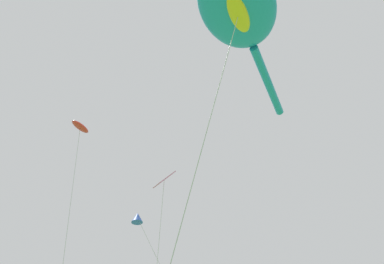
% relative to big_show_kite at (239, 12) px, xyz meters
% --- Properties ---
extents(big_show_kite, '(7.65, 6.00, 12.75)m').
position_rel_big_show_kite_xyz_m(big_show_kite, '(0.00, 0.00, 0.00)').
color(big_show_kite, '#1E8CBF').
rests_on(big_show_kite, ground).
extents(small_kite_box_yellow, '(1.38, 1.49, 12.49)m').
position_rel_big_show_kite_xyz_m(small_kite_box_yellow, '(-0.18, 9.41, -0.13)').
color(small_kite_box_yellow, red).
rests_on(small_kite_box_yellow, ground).
extents(small_kite_bird_shape, '(3.71, 4.07, 9.45)m').
position_rel_big_show_kite_xyz_m(small_kite_bird_shape, '(4.21, 9.84, -3.16)').
color(small_kite_bird_shape, blue).
rests_on(small_kite_bird_shape, ground).
extents(small_kite_diamond_red, '(1.31, 1.96, 10.10)m').
position_rel_big_show_kite_xyz_m(small_kite_diamond_red, '(3.07, 6.77, -2.93)').
color(small_kite_diamond_red, pink).
rests_on(small_kite_diamond_red, ground).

